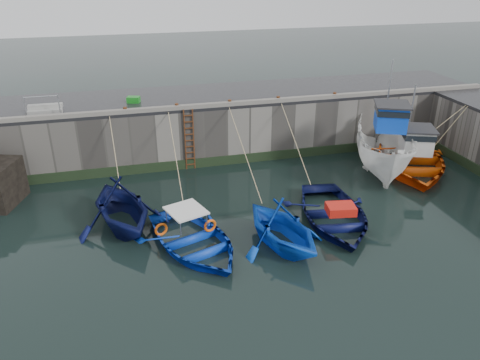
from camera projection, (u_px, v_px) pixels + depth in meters
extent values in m
plane|color=black|center=(294.00, 275.00, 16.19)|extent=(120.00, 120.00, 0.00)
cube|color=slate|center=(217.00, 123.00, 26.48)|extent=(30.00, 5.00, 3.00)
cube|color=black|center=(217.00, 96.00, 25.80)|extent=(30.00, 5.00, 0.16)
cube|color=slate|center=(226.00, 104.00, 23.67)|extent=(30.00, 0.30, 0.20)
cube|color=black|center=(228.00, 160.00, 24.79)|extent=(30.00, 0.08, 0.50)
cylinder|color=#3F1E0F|center=(185.00, 140.00, 23.67)|extent=(0.07, 0.07, 3.20)
cylinder|color=#3F1E0F|center=(194.00, 139.00, 23.77)|extent=(0.07, 0.07, 3.20)
cube|color=#3F1E0F|center=(191.00, 164.00, 24.28)|extent=(0.44, 0.06, 0.05)
cube|color=#3F1E0F|center=(190.00, 158.00, 24.14)|extent=(0.44, 0.06, 0.05)
cube|color=#3F1E0F|center=(190.00, 153.00, 24.00)|extent=(0.44, 0.06, 0.05)
cube|color=#3F1E0F|center=(190.00, 147.00, 23.86)|extent=(0.44, 0.06, 0.05)
cube|color=#3F1E0F|center=(189.00, 140.00, 23.72)|extent=(0.44, 0.06, 0.05)
cube|color=#3F1E0F|center=(189.00, 134.00, 23.58)|extent=(0.44, 0.06, 0.05)
cube|color=#3F1E0F|center=(189.00, 128.00, 23.43)|extent=(0.44, 0.06, 0.05)
cube|color=#3F1E0F|center=(189.00, 122.00, 23.29)|extent=(0.44, 0.06, 0.05)
cube|color=#3F1E0F|center=(188.00, 115.00, 23.15)|extent=(0.44, 0.06, 0.05)
imported|color=#0A1041|center=(123.00, 226.00, 19.17)|extent=(5.04, 5.48, 2.42)
imported|color=#0C38BD|center=(194.00, 247.00, 17.78)|extent=(5.19, 6.10, 1.07)
imported|color=blue|center=(281.00, 245.00, 17.91)|extent=(4.60, 4.99, 2.19)
imported|color=#0A1043|center=(333.00, 221.00, 19.55)|extent=(4.66, 5.95, 1.12)
imported|color=white|center=(384.00, 151.00, 23.81)|extent=(5.41, 7.67, 2.78)
cube|color=blue|center=(391.00, 117.00, 22.42)|extent=(1.89, 1.94, 1.20)
cube|color=black|center=(392.00, 110.00, 22.27)|extent=(1.97, 2.02, 0.28)
cube|color=#262628|center=(393.00, 104.00, 22.15)|extent=(2.16, 2.21, 0.08)
cylinder|color=#A5A8AD|center=(389.00, 90.00, 23.64)|extent=(0.08, 0.08, 3.00)
imported|color=#E9520C|center=(410.00, 160.00, 24.48)|extent=(7.11, 8.26, 1.44)
cube|color=silver|center=(416.00, 140.00, 23.38)|extent=(1.84, 1.90, 1.20)
cube|color=black|center=(417.00, 134.00, 23.23)|extent=(1.92, 1.98, 0.28)
cube|color=#262628|center=(418.00, 128.00, 23.11)|extent=(2.10, 2.16, 0.08)
cylinder|color=#A5A8AD|center=(411.00, 113.00, 24.61)|extent=(0.08, 0.08, 3.00)
cube|color=#177F1D|center=(133.00, 100.00, 24.22)|extent=(0.73, 0.60, 0.30)
cylinder|color=#A5A8AD|center=(25.00, 107.00, 21.73)|extent=(0.05, 0.05, 1.00)
cylinder|color=#A5A8AD|center=(59.00, 105.00, 22.07)|extent=(0.05, 0.05, 1.00)
cylinder|color=#A5A8AD|center=(40.00, 97.00, 21.70)|extent=(1.50, 0.05, 0.05)
cube|color=gray|center=(45.00, 112.00, 22.51)|extent=(1.60, 0.35, 0.18)
cube|color=gray|center=(45.00, 106.00, 22.74)|extent=(1.60, 0.35, 0.18)
cylinder|color=#3F1E0F|center=(125.00, 110.00, 22.60)|extent=(0.18, 0.18, 0.28)
cylinder|color=#3F1E0F|center=(177.00, 106.00, 23.17)|extent=(0.18, 0.18, 0.28)
cylinder|color=#3F1E0F|center=(230.00, 102.00, 23.78)|extent=(0.18, 0.18, 0.28)
cylinder|color=#3F1E0F|center=(278.00, 99.00, 24.37)|extent=(0.18, 0.18, 0.28)
cylinder|color=#3F1E0F|center=(335.00, 95.00, 25.10)|extent=(0.18, 0.18, 0.28)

